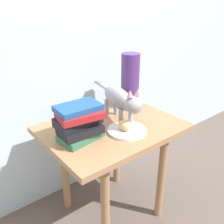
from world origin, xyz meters
name	(u,v)px	position (x,y,z in m)	size (l,w,h in m)	color
ground_plane	(112,210)	(0.00, 0.00, 0.00)	(6.00, 6.00, 0.00)	brown
back_panel	(69,19)	(0.00, 0.39, 1.10)	(4.00, 0.04, 2.20)	silver
side_table	(112,142)	(0.00, 0.00, 0.50)	(0.71, 0.53, 0.59)	#9E724C
plate	(127,130)	(0.02, -0.10, 0.60)	(0.20, 0.20, 0.01)	white
bread_roll	(125,125)	(0.01, -0.09, 0.63)	(0.08, 0.06, 0.05)	#E0BC7A
cat	(121,100)	(0.06, 0.00, 0.73)	(0.14, 0.47, 0.23)	#99999E
book_stack	(80,123)	(-0.20, -0.01, 0.68)	(0.22, 0.17, 0.17)	#336B4C
green_vase	(130,81)	(0.24, 0.13, 0.76)	(0.11, 0.11, 0.33)	#4C2D72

